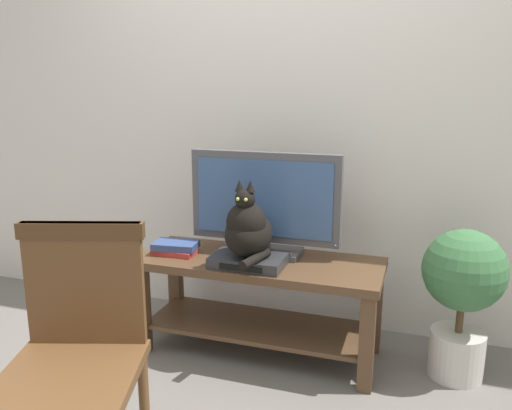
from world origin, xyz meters
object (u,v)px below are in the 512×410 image
object	(u,v)px
tv_stand	(259,287)
potted_plant	(463,289)
cat	(248,229)
wooden_chair	(77,341)
media_box	(249,260)
book_stack	(175,248)
tv	(265,203)

from	to	relation	value
tv_stand	potted_plant	world-z (taller)	potted_plant
potted_plant	cat	bearing A→B (deg)	-169.34
wooden_chair	potted_plant	size ratio (longest dim) A/B	1.26
tv_stand	media_box	distance (m)	0.22
tv_stand	cat	world-z (taller)	cat
media_box	book_stack	size ratio (longest dim) A/B	1.48
media_box	wooden_chair	world-z (taller)	wooden_chair
tv_stand	media_box	size ratio (longest dim) A/B	3.51
tv_stand	book_stack	size ratio (longest dim) A/B	5.19
tv_stand	potted_plant	size ratio (longest dim) A/B	1.70
tv	potted_plant	world-z (taller)	tv
tv	book_stack	world-z (taller)	tv
tv	book_stack	distance (m)	0.55
tv_stand	book_stack	distance (m)	0.51
tv	cat	bearing A→B (deg)	-94.99
wooden_chair	potted_plant	distance (m)	1.79
cat	book_stack	bearing A→B (deg)	171.33
tv_stand	book_stack	xyz separation A→B (m)	(-0.46, -0.06, 0.19)
tv_stand	media_box	bearing A→B (deg)	-100.72
media_box	cat	xyz separation A→B (m)	(0.00, -0.02, 0.17)
tv_stand	cat	size ratio (longest dim) A/B	3.27
cat	tv_stand	bearing A→B (deg)	81.15
cat	potted_plant	bearing A→B (deg)	10.66
book_stack	potted_plant	distance (m)	1.50
tv	potted_plant	xyz separation A→B (m)	(1.02, -0.02, -0.35)
book_stack	potted_plant	bearing A→B (deg)	4.92
tv_stand	book_stack	bearing A→B (deg)	-173.19
tv_stand	book_stack	world-z (taller)	book_stack
tv	potted_plant	distance (m)	1.08
book_stack	potted_plant	size ratio (longest dim) A/B	0.33
wooden_chair	cat	bearing A→B (deg)	73.32
media_box	cat	size ratio (longest dim) A/B	0.93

